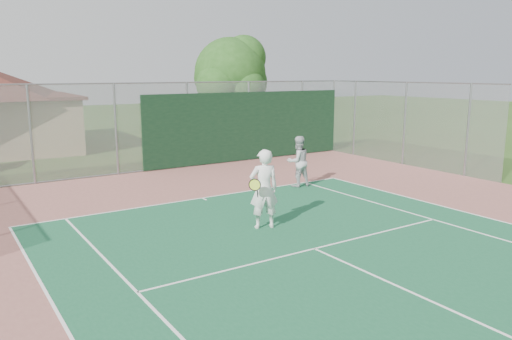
{
  "coord_description": "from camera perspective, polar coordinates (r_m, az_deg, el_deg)",
  "views": [
    {
      "loc": [
        -6.91,
        -1.75,
        3.89
      ],
      "look_at": [
        0.33,
        9.3,
        1.31
      ],
      "focal_mm": 35.0,
      "sensor_mm": 36.0,
      "label": 1
    }
  ],
  "objects": [
    {
      "name": "back_fence",
      "position": [
        20.9,
        -7.53,
        4.88
      ],
      "size": [
        20.08,
        0.11,
        3.53
      ],
      "color": "gray",
      "rests_on": "ground"
    },
    {
      "name": "player_white_front",
      "position": [
        12.49,
        0.89,
        -2.26
      ],
      "size": [
        1.03,
        0.78,
        2.02
      ],
      "rotation": [
        0.0,
        0.0,
        2.82
      ],
      "color": "white",
      "rests_on": "ground"
    },
    {
      "name": "side_fence_right",
      "position": [
        22.21,
        16.62,
        5.09
      ],
      "size": [
        0.08,
        9.0,
        3.5
      ],
      "color": "gray",
      "rests_on": "ground"
    },
    {
      "name": "player_grey_back",
      "position": [
        17.18,
        4.83,
        0.92
      ],
      "size": [
        0.91,
        0.74,
        1.75
      ],
      "rotation": [
        0.0,
        0.0,
        3.05
      ],
      "color": "#B2B5B8",
      "rests_on": "ground"
    },
    {
      "name": "tree",
      "position": [
        24.43,
        -2.76,
        10.67
      ],
      "size": [
        4.06,
        3.85,
        5.66
      ],
      "color": "#3D2A16",
      "rests_on": "ground"
    }
  ]
}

